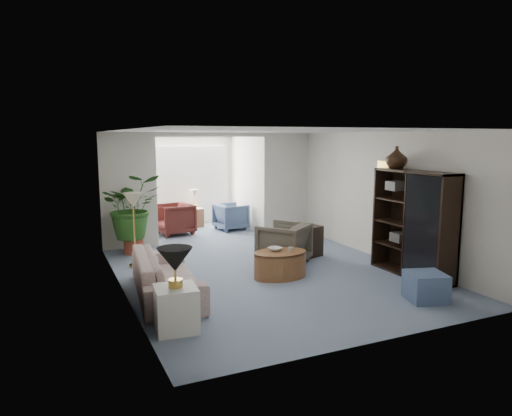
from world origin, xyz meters
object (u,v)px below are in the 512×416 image
coffee_bowl (275,249)px  sunroom_chair_maroon (174,219)px  sunroom_chair_blue (231,217)px  wingback_chair (284,243)px  ottoman (426,287)px  end_table (176,309)px  coffee_cup (291,250)px  plant_pot (134,246)px  sunroom_table (195,218)px  framed_picture (389,174)px  table_lamp (175,260)px  cabinet_urn (397,157)px  coffee_table (280,264)px  floor_lamp (133,200)px  sofa (166,275)px  entertainment_cabinet (413,224)px  side_table_dark (307,241)px

coffee_bowl → sunroom_chair_maroon: size_ratio=0.28×
sunroom_chair_blue → sunroom_chair_maroon: bearing=82.1°
wingback_chair → ottoman: 2.85m
coffee_bowl → end_table: bearing=-144.0°
coffee_bowl → coffee_cup: (0.20, -0.20, 0.01)m
coffee_bowl → plant_pot: (-1.96, 2.63, -0.32)m
sunroom_chair_maroon → sunroom_table: (0.75, 0.75, -0.14)m
framed_picture → table_lamp: (-4.58, -1.59, -0.79)m
coffee_cup → sunroom_chair_blue: (0.60, 4.37, -0.15)m
cabinet_urn → sunroom_chair_blue: size_ratio=0.53×
coffee_table → cabinet_urn: cabinet_urn is taller
floor_lamp → coffee_bowl: floor_lamp is taller
coffee_table → sunroom_chair_maroon: bearing=100.0°
table_lamp → plant_pot: 4.27m
framed_picture → coffee_table: size_ratio=0.53×
sofa → entertainment_cabinet: entertainment_cabinet is taller
coffee_table → wingback_chair: bearing=58.4°
cabinet_urn → sunroom_chair_blue: 5.11m
end_table → cabinet_urn: (4.35, 1.12, 1.75)m
floor_lamp → plant_pot: (0.14, 1.02, -1.09)m
end_table → ottoman: 3.67m
end_table → side_table_dark: (3.37, 2.52, 0.03)m
coffee_table → sunroom_chair_maroon: sunroom_chair_maroon is taller
sunroom_table → end_table: bearing=-108.8°
wingback_chair → sunroom_table: wingback_chair is taller
floor_lamp → sunroom_chair_maroon: floor_lamp is taller
table_lamp → coffee_bowl: table_lamp is taller
ottoman → plant_pot: ottoman is taller
floor_lamp → cabinet_urn: 4.83m
entertainment_cabinet → sunroom_chair_blue: entertainment_cabinet is taller
framed_picture → coffee_cup: bearing=-174.4°
coffee_cup → sunroom_chair_blue: 4.41m
sofa → plant_pot: 2.85m
coffee_table → cabinet_urn: (2.14, -0.34, 1.81)m
side_table_dark → plant_pot: side_table_dark is taller
floor_lamp → ottoman: size_ratio=0.69×
coffee_table → sunroom_chair_blue: sunroom_chair_blue is taller
framed_picture → cabinet_urn: 0.62m
floor_lamp → side_table_dark: size_ratio=0.58×
sofa → coffee_bowl: (1.96, 0.22, 0.16)m
coffee_cup → cabinet_urn: bearing=-7.0°
sunroom_chair_maroon → framed_picture: bearing=29.1°
cabinet_urn → sunroom_chair_maroon: (-2.89, 4.61, -1.65)m
coffee_bowl → sunroom_table: size_ratio=0.48×
entertainment_cabinet → ottoman: 1.47m
table_lamp → entertainment_cabinet: (4.35, 0.62, 0.01)m
coffee_bowl → wingback_chair: wingback_chair is taller
framed_picture → sunroom_chair_maroon: 5.36m
framed_picture → coffee_cup: 2.54m
framed_picture → side_table_dark: (-1.21, 0.94, -1.39)m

